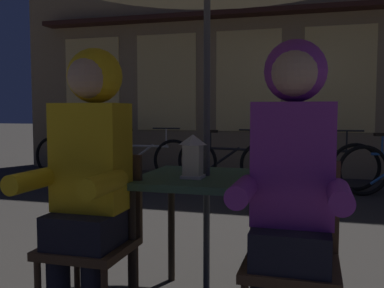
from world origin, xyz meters
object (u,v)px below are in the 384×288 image
(chair_left, at_px, (96,232))
(bicycle_nearest, at_px, (76,157))
(person_right_hooded, at_px, (293,170))
(person_left_hooded, at_px, (89,162))
(bicycle_third, at_px, (228,162))
(lantern, at_px, (193,155))
(bicycle_fourth, at_px, (316,165))
(cafe_table, at_px, (207,194))
(potted_plant, at_px, (94,144))
(chair_right, at_px, (292,248))
(bicycle_second, at_px, (143,159))

(chair_left, bearing_deg, bicycle_nearest, 121.91)
(chair_left, xyz_separation_m, person_right_hooded, (0.96, -0.06, 0.36))
(person_left_hooded, height_order, bicycle_third, person_left_hooded)
(lantern, relative_size, bicycle_fourth, 0.14)
(lantern, relative_size, bicycle_third, 0.14)
(cafe_table, height_order, bicycle_fourth, bicycle_fourth)
(cafe_table, height_order, bicycle_third, bicycle_third)
(potted_plant, bearing_deg, lantern, -55.73)
(chair_left, height_order, bicycle_third, chair_left)
(chair_right, relative_size, bicycle_third, 0.53)
(person_right_hooded, distance_m, potted_plant, 5.87)
(bicycle_nearest, bearing_deg, bicycle_fourth, -0.29)
(cafe_table, relative_size, person_right_hooded, 0.53)
(bicycle_third, distance_m, bicycle_fourth, 1.24)
(cafe_table, bearing_deg, potted_plant, 125.36)
(bicycle_fourth, height_order, potted_plant, potted_plant)
(lantern, height_order, person_left_hooded, person_left_hooded)
(bicycle_fourth, distance_m, potted_plant, 3.64)
(cafe_table, distance_m, potted_plant, 5.24)
(cafe_table, relative_size, bicycle_fourth, 0.44)
(lantern, relative_size, person_left_hooded, 0.17)
(chair_left, height_order, chair_right, same)
(chair_right, height_order, bicycle_second, chair_right)
(potted_plant, bearing_deg, person_left_hooded, -61.50)
(person_left_hooded, distance_m, bicycle_nearest, 5.18)
(person_left_hooded, bearing_deg, bicycle_third, 92.27)
(cafe_table, xyz_separation_m, person_right_hooded, (0.48, -0.43, 0.21))
(chair_left, relative_size, bicycle_nearest, 0.52)
(chair_right, bearing_deg, bicycle_second, 119.80)
(chair_left, xyz_separation_m, potted_plant, (-2.55, 4.64, 0.05))
(person_left_hooded, relative_size, bicycle_second, 0.83)
(chair_left, distance_m, person_right_hooded, 1.03)
(person_left_hooded, distance_m, bicycle_third, 4.35)
(chair_left, bearing_deg, bicycle_fourth, 76.11)
(potted_plant, bearing_deg, bicycle_fourth, -5.14)
(bicycle_second, bearing_deg, potted_plant, 166.51)
(lantern, bearing_deg, bicycle_second, 115.70)
(chair_right, bearing_deg, lantern, 153.58)
(cafe_table, distance_m, bicycle_second, 4.53)
(cafe_table, relative_size, bicycle_third, 0.45)
(bicycle_third, bearing_deg, bicycle_second, 174.38)
(cafe_table, relative_size, chair_left, 0.85)
(lantern, xyz_separation_m, bicycle_third, (-0.60, 4.00, -0.51))
(chair_left, height_order, bicycle_second, chair_left)
(person_left_hooded, xyz_separation_m, bicycle_third, (-0.17, 4.32, -0.50))
(cafe_table, bearing_deg, bicycle_third, 99.49)
(person_left_hooded, bearing_deg, chair_left, 90.00)
(bicycle_second, distance_m, bicycle_third, 1.40)
(lantern, distance_m, bicycle_nearest, 5.16)
(chair_right, height_order, person_left_hooded, person_left_hooded)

